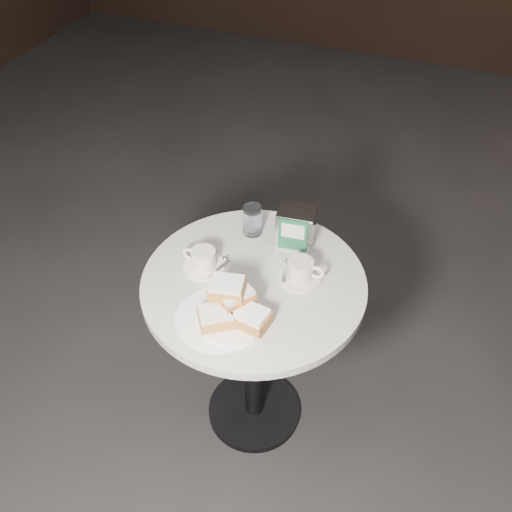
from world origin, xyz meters
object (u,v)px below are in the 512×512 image
Objects in this scene: beignet_plate at (233,309)px; coffee_cup_right at (301,271)px; cafe_table at (254,322)px; coffee_cup_left at (203,260)px; water_glass_left at (252,220)px; napkin_dispenser at (296,227)px; water_glass_right at (300,228)px.

beignet_plate reaches higher than coffee_cup_right.
coffee_cup_left reaches higher than cafe_table.
coffee_cup_left is (-0.17, 0.17, -0.02)m from beignet_plate.
coffee_cup_right reaches higher than coffee_cup_left.
cafe_table is 7.12× the size of water_glass_left.
napkin_dispenser is (-0.07, 0.15, 0.04)m from coffee_cup_right.
napkin_dispenser is at bearing 111.37° from coffee_cup_right.
coffee_cup_right is (0.30, 0.06, 0.00)m from coffee_cup_left.
beignet_plate reaches higher than water_glass_right.
cafe_table is at bearing 2.97° from coffee_cup_left.
coffee_cup_right is at bearing -71.16° from water_glass_right.
water_glass_left is at bearing 142.64° from coffee_cup_right.
cafe_table is 5.41× the size of napkin_dispenser.
napkin_dispenser is at bearing 80.31° from beignet_plate.
napkin_dispenser is (0.15, -0.00, 0.02)m from water_glass_left.
cafe_table is 6.13× the size of water_glass_right.
water_glass_right is at bearing 79.08° from beignet_plate.
water_glass_right is (-0.06, 0.16, 0.03)m from coffee_cup_right.
coffee_cup_left is at bearing 135.15° from beignet_plate.
coffee_cup_left is at bearing -111.09° from water_glass_left.
water_glass_right is at bearing 70.87° from cafe_table.
beignet_plate reaches higher than coffee_cup_left.
cafe_table is 0.35m from napkin_dispenser.
cafe_table is at bearing -113.08° from napkin_dispenser.
cafe_table is at bearing 90.43° from beignet_plate.
beignet_plate is at bearing -42.48° from coffee_cup_left.
water_glass_right is 0.88× the size of napkin_dispenser.
beignet_plate reaches higher than water_glass_left.
water_glass_left is at bearing -176.80° from water_glass_right.
coffee_cup_right is 1.20× the size of water_glass_right.
napkin_dispenser reaches higher than beignet_plate.
coffee_cup_right is 1.40× the size of water_glass_left.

